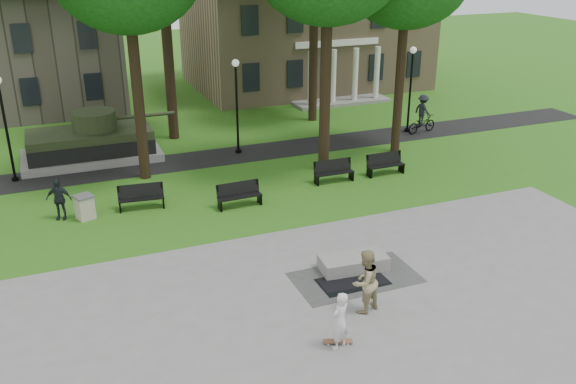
% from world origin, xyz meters
% --- Properties ---
extents(ground, '(120.00, 120.00, 0.00)m').
position_xyz_m(ground, '(0.00, 0.00, 0.00)').
color(ground, '#2C6217').
rests_on(ground, ground).
extents(plaza, '(22.00, 16.00, 0.02)m').
position_xyz_m(plaza, '(0.00, -5.00, 0.01)').
color(plaza, gray).
rests_on(plaza, ground).
extents(footpath, '(44.00, 2.60, 0.01)m').
position_xyz_m(footpath, '(0.00, 12.00, 0.01)').
color(footpath, black).
rests_on(footpath, ground).
extents(building_right, '(17.00, 12.00, 8.60)m').
position_xyz_m(building_right, '(10.00, 26.00, 4.34)').
color(building_right, '#9E8460').
rests_on(building_right, ground).
extents(lamp_left, '(0.36, 0.36, 4.73)m').
position_xyz_m(lamp_left, '(-10.00, 12.30, 2.79)').
color(lamp_left, black).
rests_on(lamp_left, ground).
extents(lamp_mid, '(0.36, 0.36, 4.73)m').
position_xyz_m(lamp_mid, '(0.50, 12.30, 2.79)').
color(lamp_mid, black).
rests_on(lamp_mid, ground).
extents(lamp_right, '(0.36, 0.36, 4.73)m').
position_xyz_m(lamp_right, '(10.50, 12.30, 2.79)').
color(lamp_right, black).
rests_on(lamp_right, ground).
extents(tank_monument, '(7.45, 3.40, 2.40)m').
position_xyz_m(tank_monument, '(-6.46, 14.00, 0.86)').
color(tank_monument, gray).
rests_on(tank_monument, ground).
extents(puddle, '(2.20, 1.20, 0.00)m').
position_xyz_m(puddle, '(-0.02, -1.24, 0.02)').
color(puddle, black).
rests_on(puddle, plaza).
extents(concrete_block, '(2.28, 1.19, 0.45)m').
position_xyz_m(concrete_block, '(0.38, -0.50, 0.24)').
color(concrete_block, gray).
rests_on(concrete_block, plaza).
extents(skateboard, '(0.80, 0.46, 0.07)m').
position_xyz_m(skateboard, '(-1.87, -3.92, 0.06)').
color(skateboard, brown).
rests_on(skateboard, plaza).
extents(skateboarder, '(0.71, 0.61, 1.65)m').
position_xyz_m(skateboarder, '(-1.91, -4.08, 0.85)').
color(skateboarder, silver).
rests_on(skateboarder, plaza).
extents(friend_watching, '(1.13, 1.00, 1.94)m').
position_xyz_m(friend_watching, '(-0.48, -2.79, 0.99)').
color(friend_watching, '#998E62').
rests_on(friend_watching, plaza).
extents(pedestrian_walker, '(1.04, 0.70, 1.64)m').
position_xyz_m(pedestrian_walker, '(-8.29, 7.24, 0.82)').
color(pedestrian_walker, black).
rests_on(pedestrian_walker, ground).
extents(cyclist, '(2.06, 1.22, 2.17)m').
position_xyz_m(cyclist, '(11.09, 11.80, 0.89)').
color(cyclist, black).
rests_on(cyclist, ground).
extents(park_bench_0, '(1.84, 0.72, 1.00)m').
position_xyz_m(park_bench_0, '(-5.24, 7.09, 0.52)').
color(park_bench_0, black).
rests_on(park_bench_0, ground).
extents(park_bench_1, '(1.81, 0.58, 1.00)m').
position_xyz_m(park_bench_1, '(-1.51, 5.83, 0.52)').
color(park_bench_1, black).
rests_on(park_bench_1, ground).
extents(park_bench_2, '(1.81, 0.56, 1.00)m').
position_xyz_m(park_bench_2, '(3.21, 6.85, 0.52)').
color(park_bench_2, black).
rests_on(park_bench_2, ground).
extents(park_bench_3, '(1.80, 0.54, 1.00)m').
position_xyz_m(park_bench_3, '(5.83, 6.84, 0.52)').
color(park_bench_3, black).
rests_on(park_bench_3, ground).
extents(trash_bin, '(0.84, 0.84, 0.96)m').
position_xyz_m(trash_bin, '(-7.41, 6.91, 0.49)').
color(trash_bin, '#BDB49B').
rests_on(trash_bin, ground).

